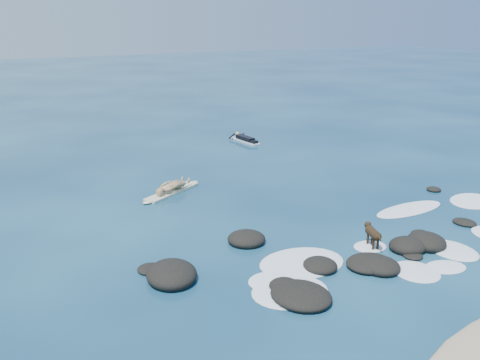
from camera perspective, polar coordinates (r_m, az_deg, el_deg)
ground at (r=18.65m, az=11.03°, el=-5.06°), size 160.00×160.00×0.00m
reef_rocks at (r=15.94m, az=9.18°, el=-8.52°), size 13.61×6.85×0.60m
breaking_foam at (r=17.71m, az=16.03°, el=-6.65°), size 12.55×5.22×0.12m
standing_surfer_rig at (r=21.75m, az=-7.34°, el=0.54°), size 3.12×1.96×1.94m
paddling_surfer_rig at (r=30.53m, az=0.52°, el=4.39°), size 1.11×2.50×0.43m
dog at (r=17.18m, az=13.95°, el=-5.49°), size 0.51×1.13×0.74m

